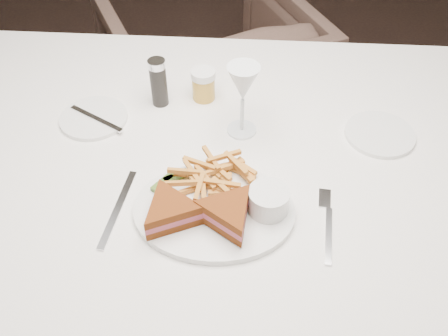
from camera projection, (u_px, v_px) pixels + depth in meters
name	position (u px, v px, depth m)	size (l,w,h in m)	color
ground	(137.00, 329.00, 1.61)	(5.00, 5.00, 0.00)	black
table	(224.00, 266.00, 1.34)	(1.59, 1.06, 0.75)	white
chair_far	(210.00, 74.00, 1.99)	(0.72, 0.67, 0.74)	#4B362E
table_setting	(217.00, 168.00, 1.02)	(0.83, 0.62, 0.18)	white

